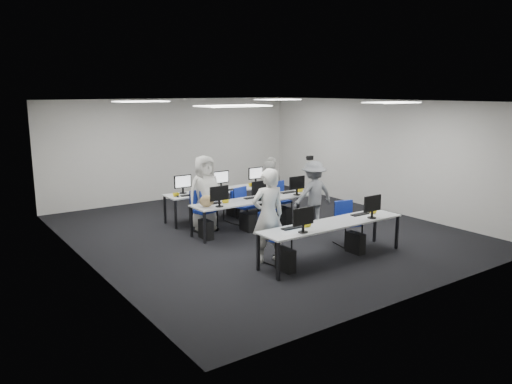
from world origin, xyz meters
TOP-DOWN VIEW (x-y plane):
  - room at (0.00, 0.00)m, footprint 9.00×9.02m
  - ceiling_panels at (0.00, 0.00)m, footprint 5.20×4.60m
  - desk_front at (0.00, -2.40)m, footprint 3.20×0.70m
  - desk_mid at (0.00, 0.20)m, footprint 3.20×0.70m
  - desk_back at (0.00, 1.60)m, footprint 3.20×0.70m
  - equipment_front at (-0.19, -2.42)m, footprint 2.51×0.41m
  - equipment_mid at (-0.19, 0.18)m, footprint 2.91×0.41m
  - equipment_back at (0.19, 1.62)m, footprint 2.91×0.41m
  - chair_0 at (-1.00, -1.87)m, footprint 0.54×0.58m
  - chair_1 at (0.91, -1.91)m, footprint 0.55×0.58m
  - chair_2 at (-1.09, 0.78)m, footprint 0.57×0.60m
  - chair_3 at (0.04, 0.68)m, footprint 0.55×0.57m
  - chair_4 at (1.15, 0.72)m, footprint 0.43×0.47m
  - chair_5 at (-0.93, 0.94)m, footprint 0.53×0.57m
  - chair_6 at (-0.04, 1.10)m, footprint 0.43×0.47m
  - chair_7 at (1.08, 1.01)m, footprint 0.54×0.58m
  - handbag at (-1.34, 0.16)m, footprint 0.37×0.31m
  - student_0 at (-1.11, -1.80)m, footprint 0.73×0.55m
  - student_1 at (0.82, 0.83)m, footprint 0.89×0.80m
  - student_2 at (-0.99, 0.86)m, footprint 0.87×0.58m
  - student_3 at (1.11, 1.12)m, footprint 0.96×0.57m
  - photographer at (1.27, -0.40)m, footprint 1.09×0.70m
  - dslr_camera at (1.29, -0.22)m, footprint 0.16×0.19m

SIDE VIEW (x-z plane):
  - chair_6 at x=-0.04m, z-range -0.15..0.67m
  - chair_4 at x=1.15m, z-range -0.16..0.69m
  - chair_3 at x=0.04m, z-range -0.17..0.74m
  - chair_1 at x=0.91m, z-range -0.17..0.75m
  - chair_7 at x=1.08m, z-range -0.17..0.77m
  - chair_2 at x=-1.09m, z-range -0.18..0.78m
  - chair_5 at x=-0.93m, z-range -0.18..0.79m
  - chair_0 at x=-1.00m, z-range -0.18..0.79m
  - equipment_mid at x=-0.19m, z-range -0.24..0.95m
  - equipment_back at x=0.19m, z-range -0.24..0.95m
  - equipment_front at x=-0.19m, z-range -0.24..0.95m
  - desk_front at x=0.00m, z-range 0.32..1.05m
  - desk_mid at x=0.00m, z-range 0.32..1.05m
  - desk_back at x=0.00m, z-range 0.32..1.05m
  - student_1 at x=0.82m, z-range 0.00..1.50m
  - student_3 at x=1.11m, z-range 0.00..1.54m
  - photographer at x=1.27m, z-range 0.00..1.60m
  - handbag at x=-1.34m, z-range 0.73..0.99m
  - student_2 at x=-0.99m, z-range 0.00..1.76m
  - student_0 at x=-1.11m, z-range 0.00..1.82m
  - room at x=0.00m, z-range 0.00..3.00m
  - dslr_camera at x=1.29m, z-range 1.60..1.70m
  - ceiling_panels at x=0.00m, z-range 2.98..2.99m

